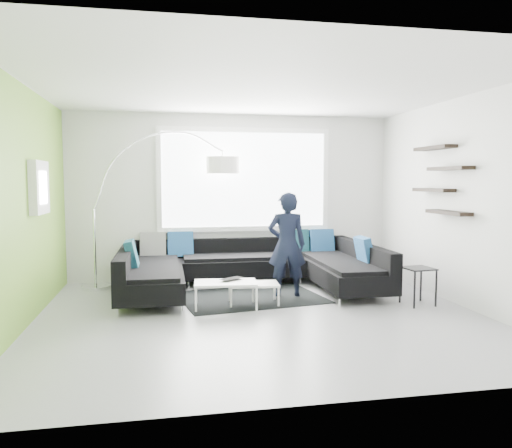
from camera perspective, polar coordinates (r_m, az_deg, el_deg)
The scene contains 9 objects.
ground at distance 6.33m, azimuth 0.63°, elevation -10.46°, with size 5.50×5.50×0.00m, color gray.
room_shell at distance 6.31m, azimuth 0.61°, elevation 6.11°, with size 5.54×5.04×2.82m.
sectional_sofa at distance 7.58m, azimuth -0.76°, elevation -5.07°, with size 3.83×2.39×0.82m.
rug at distance 7.28m, azimuth -0.62°, elevation -8.36°, with size 1.98×1.44×0.01m, color black.
coffee_table at distance 6.78m, azimuth -1.87°, elevation -7.90°, with size 1.06×0.62×0.35m, color white.
arc_lamp at distance 8.09m, azimuth -18.06°, elevation 1.52°, with size 2.29×0.72×2.46m, color silver, non-canonical shape.
side_table at distance 7.17m, azimuth 18.01°, elevation -6.77°, with size 0.37×0.37×0.51m, color black.
person at distance 7.25m, azimuth 3.55°, elevation -2.37°, with size 0.60×0.44×1.52m, color black.
laptop at distance 6.72m, azimuth -2.56°, elevation -6.38°, with size 0.40×0.37×0.03m, color black.
Camera 1 is at (-1.21, -5.98, 1.69)m, focal length 35.00 mm.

